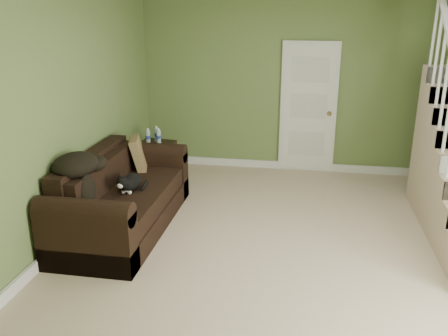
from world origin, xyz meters
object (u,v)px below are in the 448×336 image
at_px(side_table, 156,162).
at_px(banana, 105,207).
at_px(sofa, 121,200).
at_px(cat, 130,183).

xyz_separation_m(side_table, banana, (0.15, -2.16, 0.20)).
distance_m(sofa, banana, 0.60).
height_order(sofa, side_table, sofa).
relative_size(sofa, banana, 13.45).
distance_m(cat, banana, 0.54).
xyz_separation_m(sofa, side_table, (-0.08, 1.59, -0.03)).
distance_m(side_table, banana, 2.18).
relative_size(sofa, cat, 4.16).
xyz_separation_m(side_table, cat, (0.23, -1.63, 0.28)).
bearing_deg(side_table, banana, -85.92).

